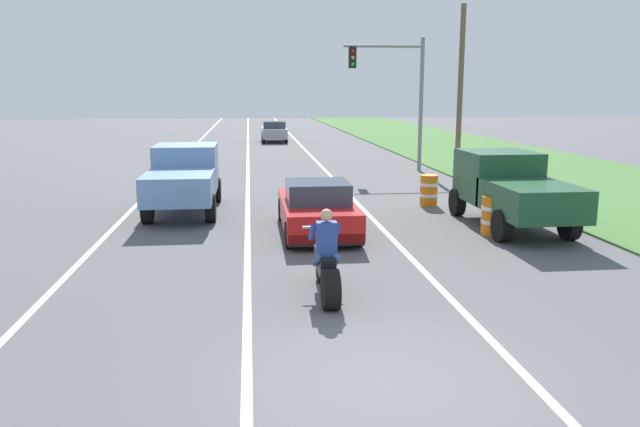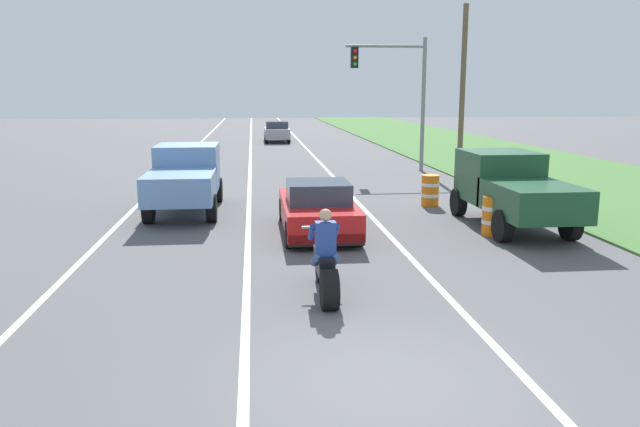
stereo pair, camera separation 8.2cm
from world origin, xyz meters
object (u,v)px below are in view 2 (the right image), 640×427
(sports_car_red, at_px, (318,209))
(pickup_truck_left_lane_light_blue, at_px, (185,176))
(motorcycle_with_rider, at_px, (325,266))
(distant_car_far_ahead, at_px, (277,131))
(construction_barrel_nearest, at_px, (493,216))
(construction_barrel_mid, at_px, (430,190))
(pickup_truck_right_shoulder_dark_green, at_px, (512,187))
(traffic_light_mast_near, at_px, (401,85))

(sports_car_red, relative_size, pickup_truck_left_lane_light_blue, 0.90)
(motorcycle_with_rider, bearing_deg, sports_car_red, 85.62)
(sports_car_red, relative_size, distant_car_far_ahead, 1.08)
(sports_car_red, relative_size, construction_barrel_nearest, 4.30)
(motorcycle_with_rider, height_order, sports_car_red, motorcycle_with_rider)
(sports_car_red, xyz_separation_m, construction_barrel_nearest, (4.45, -0.73, -0.13))
(motorcycle_with_rider, distance_m, pickup_truck_left_lane_light_blue, 9.12)
(sports_car_red, xyz_separation_m, construction_barrel_mid, (4.00, 3.48, -0.13))
(construction_barrel_mid, height_order, distant_car_far_ahead, distant_car_far_ahead)
(motorcycle_with_rider, height_order, pickup_truck_left_lane_light_blue, pickup_truck_left_lane_light_blue)
(motorcycle_with_rider, bearing_deg, pickup_truck_right_shoulder_dark_green, 43.22)
(pickup_truck_left_lane_light_blue, height_order, distant_car_far_ahead, pickup_truck_left_lane_light_blue)
(sports_car_red, height_order, traffic_light_mast_near, traffic_light_mast_near)
(motorcycle_with_rider, xyz_separation_m, construction_barrel_nearest, (4.85, 4.47, -0.09))
(sports_car_red, distance_m, traffic_light_mast_near, 13.68)
(pickup_truck_right_shoulder_dark_green, relative_size, construction_barrel_mid, 4.80)
(construction_barrel_mid, bearing_deg, construction_barrel_nearest, -83.87)
(construction_barrel_mid, bearing_deg, pickup_truck_left_lane_light_blue, -178.51)
(construction_barrel_mid, relative_size, distant_car_far_ahead, 0.25)
(motorcycle_with_rider, xyz_separation_m, construction_barrel_mid, (4.40, 8.68, -0.09))
(motorcycle_with_rider, relative_size, pickup_truck_right_shoulder_dark_green, 0.46)
(motorcycle_with_rider, relative_size, traffic_light_mast_near, 0.37)
(pickup_truck_left_lane_light_blue, xyz_separation_m, distant_car_far_ahead, (3.81, 26.67, -0.33))
(construction_barrel_mid, bearing_deg, motorcycle_with_rider, -116.87)
(traffic_light_mast_near, relative_size, distant_car_far_ahead, 1.50)
(pickup_truck_right_shoulder_dark_green, relative_size, distant_car_far_ahead, 1.20)
(distant_car_far_ahead, bearing_deg, construction_barrel_mid, -81.62)
(traffic_light_mast_near, height_order, construction_barrel_mid, traffic_light_mast_near)
(construction_barrel_mid, bearing_deg, sports_car_red, -139.00)
(distant_car_far_ahead, bearing_deg, construction_barrel_nearest, -81.93)
(pickup_truck_left_lane_light_blue, relative_size, construction_barrel_mid, 4.80)
(sports_car_red, distance_m, construction_barrel_nearest, 4.51)
(motorcycle_with_rider, height_order, construction_barrel_mid, motorcycle_with_rider)
(motorcycle_with_rider, relative_size, pickup_truck_left_lane_light_blue, 0.46)
(pickup_truck_right_shoulder_dark_green, distance_m, traffic_light_mast_near, 12.49)
(sports_car_red, bearing_deg, construction_barrel_mid, 41.00)
(pickup_truck_right_shoulder_dark_green, bearing_deg, motorcycle_with_rider, -136.78)
(motorcycle_with_rider, distance_m, traffic_light_mast_near, 18.61)
(motorcycle_with_rider, distance_m, construction_barrel_mid, 9.73)
(motorcycle_with_rider, xyz_separation_m, sports_car_red, (0.40, 5.20, 0.04))
(pickup_truck_left_lane_light_blue, xyz_separation_m, construction_barrel_mid, (7.70, 0.20, -0.60))
(sports_car_red, xyz_separation_m, pickup_truck_left_lane_light_blue, (-3.70, 3.28, 0.48))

